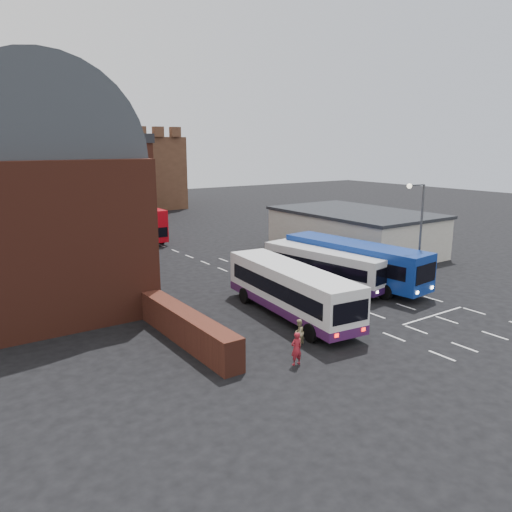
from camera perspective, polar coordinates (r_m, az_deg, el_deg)
ground at (r=32.71m, az=10.09°, el=-6.94°), size 180.00×180.00×0.00m
railway_station at (r=43.30m, az=-26.25°, el=7.10°), size 12.00×28.00×16.00m
forecourt_wall at (r=28.26m, az=-7.88°, el=-8.11°), size 1.20×10.00×1.80m
cream_building at (r=52.10m, az=11.15°, el=2.81°), size 10.40×16.40×4.25m
brick_terrace at (r=69.75m, az=-21.56°, el=7.39°), size 22.00×10.00×11.00m
castle_keep at (r=92.16m, az=-17.21°, el=9.10°), size 22.00×22.00×12.00m
bus_white_outbound at (r=31.99m, az=3.98°, el=-3.60°), size 3.95×12.14×3.25m
bus_white_inbound at (r=39.11m, az=7.79°, el=-0.98°), size 4.13×10.90×2.91m
bus_blue at (r=39.75m, az=11.15°, el=-0.48°), size 4.19×12.57×3.36m
bus_red_double at (r=58.84m, az=-12.90°, el=3.76°), size 2.56×9.74×3.88m
street_lamp at (r=38.38m, az=18.05°, el=3.12°), size 1.65×0.46×8.14m
pedestrian_red at (r=25.46m, az=4.63°, el=-10.51°), size 0.65×0.43×1.73m
pedestrian_beige at (r=27.92m, az=4.91°, el=-8.66°), size 0.88×0.80×1.48m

